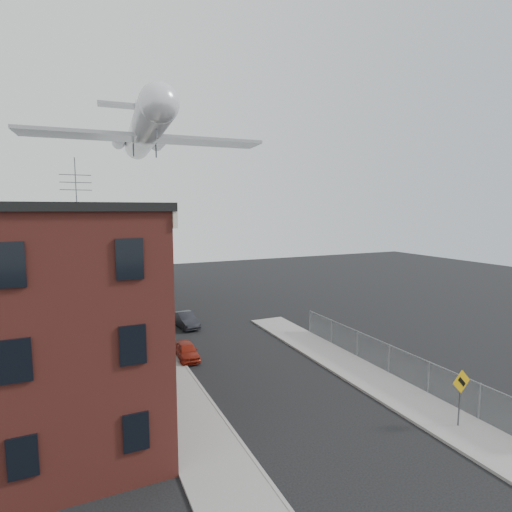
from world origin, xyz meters
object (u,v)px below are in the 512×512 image
Objects in this scene: utility_pole at (142,280)px; car_mid at (185,320)px; warning_sign at (461,389)px; car_near at (187,351)px; car_far at (150,287)px; airplane at (145,132)px; street_tree at (130,276)px.

utility_pole is 2.34× the size of car_mid.
warning_sign reaches higher than car_mid.
car_near is (-9.20, 13.70, -1.32)m from warning_sign.
utility_pole is 18.95m from car_far.
warning_sign reaches higher than car_far.
airplane is (0.11, 14.73, 16.93)m from car_near.
car_far is at bearing 84.90° from car_mid.
utility_pole reaches higher than street_tree.
airplane reaches higher than street_tree.
utility_pole is 1.73× the size of street_tree.
car_far is 0.17× the size of airplane.
warning_sign is 0.54× the size of street_tree.
street_tree reaches higher than car_near.
warning_sign is 16.55m from car_near.
car_near is (2.00, -5.33, -4.11)m from utility_pole.
warning_sign reaches higher than car_near.
airplane is at bearing -97.94° from car_far.
street_tree is (-10.87, 28.95, 1.57)m from warning_sign.
car_far is at bearing 68.52° from street_tree.
street_tree is 15.61m from car_near.
warning_sign is 0.11× the size of airplane.
car_near is at bearing 123.88° from warning_sign.
airplane reaches higher than warning_sign.
street_tree is at bearing 98.78° from car_near.
warning_sign is 22.25m from utility_pole.
street_tree is 14.16m from airplane.
warning_sign is 30.96m from street_tree.
airplane is at bearing 96.81° from car_mid.
street_tree reaches higher than car_far.
car_near is 23.54m from car_far.
car_mid is (1.80, 7.25, 0.07)m from car_near.
airplane is (-1.69, 7.48, 16.85)m from car_mid.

